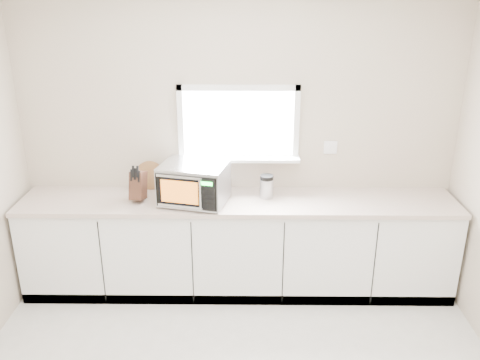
{
  "coord_description": "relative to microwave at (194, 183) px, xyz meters",
  "views": [
    {
      "loc": [
        0.06,
        -2.5,
        2.73
      ],
      "look_at": [
        0.02,
        1.55,
        1.16
      ],
      "focal_mm": 38.0,
      "sensor_mm": 36.0,
      "label": 1
    }
  ],
  "objects": [
    {
      "name": "countertop",
      "position": [
        0.38,
        0.07,
        -0.21
      ],
      "size": [
        3.92,
        0.64,
        0.04
      ],
      "primitive_type": "cube",
      "color": "beige",
      "rests_on": "cabinets"
    },
    {
      "name": "knife_block",
      "position": [
        -0.5,
        0.05,
        -0.04
      ],
      "size": [
        0.14,
        0.25,
        0.34
      ],
      "rotation": [
        0.0,
        0.0,
        -0.11
      ],
      "color": "#432418",
      "rests_on": "countertop"
    },
    {
      "name": "microwave",
      "position": [
        0.0,
        0.0,
        0.0
      ],
      "size": [
        0.64,
        0.55,
        0.36
      ],
      "rotation": [
        0.0,
        0.0,
        -0.23
      ],
      "color": "black",
      "rests_on": "countertop"
    },
    {
      "name": "back_wall",
      "position": [
        0.38,
        0.38,
        0.26
      ],
      "size": [
        4.0,
        0.17,
        2.7
      ],
      "color": "#C2B59A",
      "rests_on": "ground"
    },
    {
      "name": "cutting_board",
      "position": [
        -0.45,
        0.32,
        -0.05
      ],
      "size": [
        0.27,
        0.07,
        0.27
      ],
      "primitive_type": "cylinder",
      "rotation": [
        1.4,
        0.0,
        0.0
      ],
      "color": "olive",
      "rests_on": "countertop"
    },
    {
      "name": "coffee_grinder",
      "position": [
        0.64,
        0.13,
        -0.08
      ],
      "size": [
        0.16,
        0.16,
        0.22
      ],
      "rotation": [
        0.0,
        0.0,
        -0.32
      ],
      "color": "#B7B9BF",
      "rests_on": "countertop"
    },
    {
      "name": "cabinets",
      "position": [
        0.38,
        0.08,
        -0.67
      ],
      "size": [
        3.92,
        0.6,
        0.88
      ],
      "primitive_type": "cube",
      "color": "silver",
      "rests_on": "ground"
    }
  ]
}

